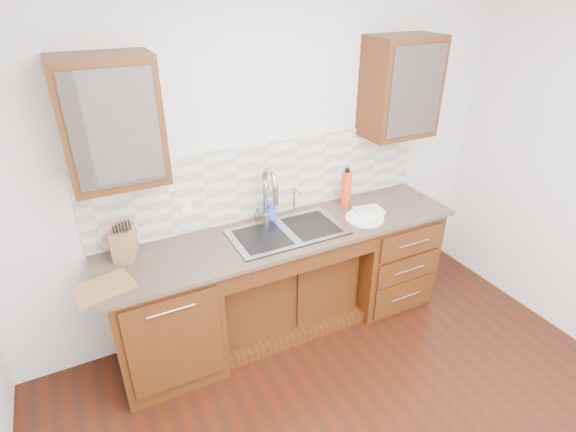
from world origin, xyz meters
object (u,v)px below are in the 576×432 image
plate (365,218)px  cutting_board (103,288)px  soap_bottle (271,211)px  water_bottle (346,189)px  knife_block (124,243)px

plate → cutting_board: (-1.92, -0.02, -0.00)m
soap_bottle → water_bottle: 0.66m
water_bottle → knife_block: bearing=179.9°
water_bottle → plate: (0.00, -0.27, -0.14)m
cutting_board → knife_block: bearing=58.3°
soap_bottle → knife_block: (-1.08, -0.04, 0.03)m
soap_bottle → plate: bearing=-18.8°
soap_bottle → cutting_board: 1.31m
knife_block → cutting_board: knife_block is taller
water_bottle → cutting_board: (-1.91, -0.30, -0.14)m
plate → knife_block: knife_block is taller
soap_bottle → knife_block: size_ratio=0.75×
soap_bottle → water_bottle: (0.65, -0.04, 0.07)m
water_bottle → cutting_board: water_bottle is taller
soap_bottle → plate: (0.65, -0.32, -0.07)m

